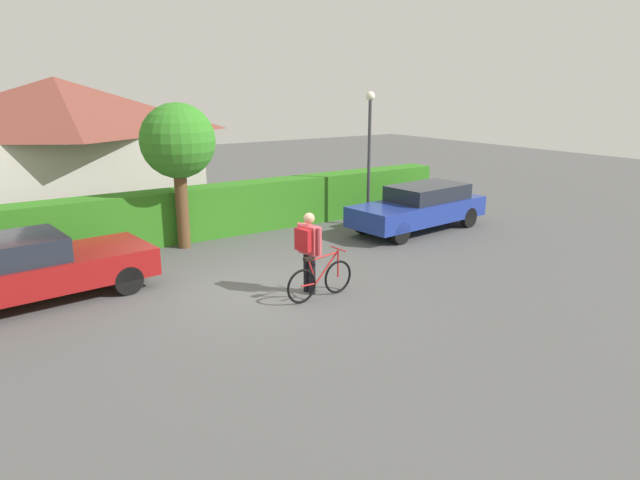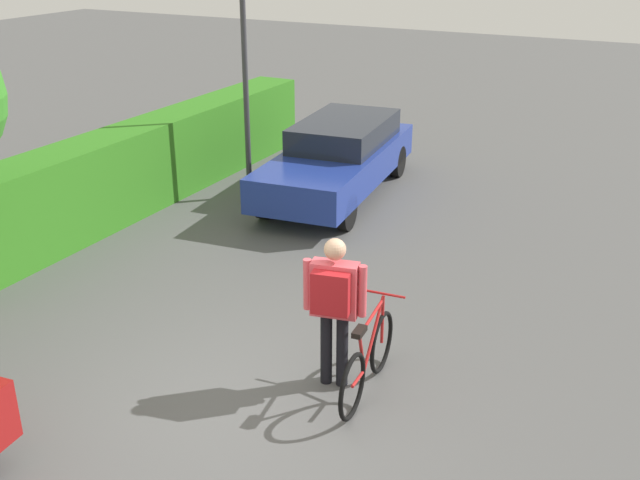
# 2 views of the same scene
# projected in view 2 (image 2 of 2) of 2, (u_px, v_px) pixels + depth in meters

# --- Properties ---
(ground_plane) EXTENTS (60.00, 60.00, 0.00)m
(ground_plane) POSITION_uv_depth(u_px,v_px,m) (225.00, 414.00, 7.88)
(ground_plane) COLOR #505050
(parked_car_far) EXTENTS (4.70, 2.11, 1.36)m
(parked_car_far) POSITION_uv_depth(u_px,v_px,m) (339.00, 157.00, 14.00)
(parked_car_far) COLOR navy
(parked_car_far) RESTS_ON ground
(bicycle) EXTENTS (1.67, 0.50, 0.99)m
(bicycle) POSITION_uv_depth(u_px,v_px,m) (368.00, 360.00, 8.10)
(bicycle) COLOR black
(bicycle) RESTS_ON ground
(person_rider) EXTENTS (0.42, 0.68, 1.74)m
(person_rider) POSITION_uv_depth(u_px,v_px,m) (334.00, 299.00, 7.97)
(person_rider) COLOR black
(person_rider) RESTS_ON ground
(street_lamp) EXTENTS (0.28, 0.28, 4.12)m
(street_lamp) POSITION_uv_depth(u_px,v_px,m) (244.00, 52.00, 13.10)
(street_lamp) COLOR #38383D
(street_lamp) RESTS_ON ground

